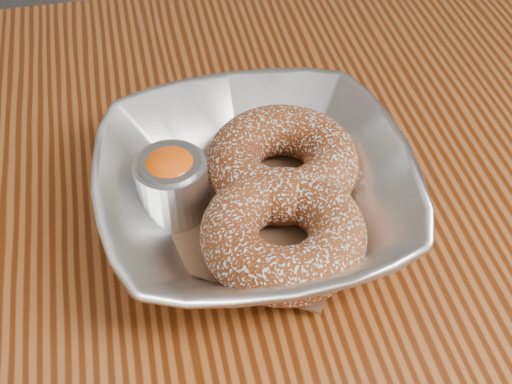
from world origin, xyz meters
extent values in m
cube|color=brown|center=(0.00, 0.00, 0.73)|extent=(1.20, 0.80, 0.04)
imported|color=silver|center=(0.06, 0.05, 0.78)|extent=(0.23, 0.23, 0.06)
cube|color=brown|center=(0.06, 0.05, 0.76)|extent=(0.20, 0.20, 0.00)
torus|color=brown|center=(0.08, 0.08, 0.78)|extent=(0.14, 0.14, 0.04)
torus|color=brown|center=(0.07, 0.01, 0.78)|extent=(0.16, 0.16, 0.04)
cylinder|color=silver|center=(0.00, 0.07, 0.78)|extent=(0.05, 0.05, 0.05)
cylinder|color=gray|center=(0.00, 0.07, 0.79)|extent=(0.05, 0.05, 0.04)
ellipsoid|color=#FD5107|center=(0.00, 0.07, 0.80)|extent=(0.04, 0.04, 0.03)
camera|label=1|loc=(-0.02, -0.31, 1.15)|focal=50.00mm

